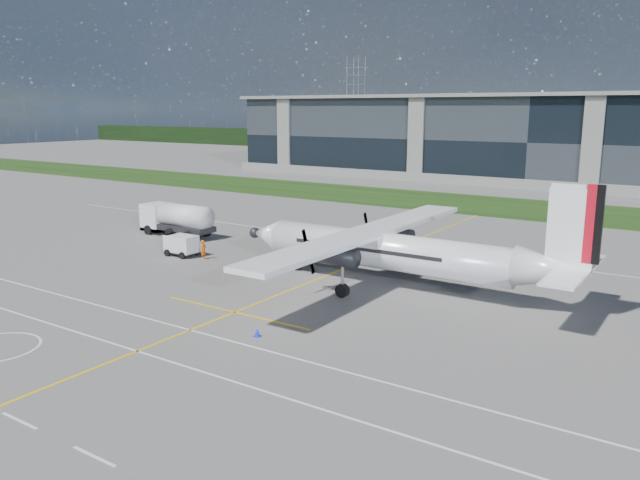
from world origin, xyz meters
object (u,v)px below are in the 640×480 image
Objects in this scene: turboprop_aircraft at (398,231)px; safety_cone_nose_stbd at (273,256)px; pylon_west at (356,103)px; safety_cone_nose_port at (253,264)px; baggage_tug at (181,245)px; safety_cone_portwing at (257,332)px; ground_crew_person at (203,248)px; safety_cone_stbdwing at (433,245)px; fuel_tanker_truck at (173,219)px.

turboprop_aircraft is 14.02m from safety_cone_nose_stbd.
safety_cone_nose_port is (76.46, -146.23, -14.75)m from pylon_west.
safety_cone_portwing is at bearing -32.87° from baggage_tug.
safety_cone_nose_stbd is at bearing 26.20° from baggage_tug.
safety_cone_stbdwing is at bearing -51.68° from ground_crew_person.
ground_crew_person reaches higher than safety_cone_nose_stbd.
ground_crew_person reaches higher than baggage_tug.
fuel_tanker_truck is 18.07× the size of safety_cone_stbdwing.
safety_cone_nose_stbd is (-13.27, 2.07, -4.02)m from turboprop_aircraft.
safety_cone_nose_port is at bearing -174.06° from turboprop_aircraft.
fuel_tanker_truck is at bearing 170.88° from turboprop_aircraft.
turboprop_aircraft is 9.09× the size of baggage_tug.
pylon_west reaches higher than safety_cone_nose_stbd.
baggage_tug is at bearing 147.13° from safety_cone_portwing.
turboprop_aircraft is 56.94× the size of safety_cone_stbdwing.
baggage_tug is at bearing 86.03° from ground_crew_person.
baggage_tug reaches higher than safety_cone_nose_stbd.
fuel_tanker_truck is at bearing 51.27° from ground_crew_person.
pylon_west is 60.00× the size of safety_cone_portwing.
turboprop_aircraft is 56.94× the size of safety_cone_portwing.
turboprop_aircraft is at bearing 81.33° from safety_cone_portwing.
fuel_tanker_truck is at bearing -66.60° from pylon_west.
safety_cone_stbdwing is 15.75m from safety_cone_nose_stbd.
fuel_tanker_truck reaches higher than safety_cone_portwing.
turboprop_aircraft is (89.11, -144.91, -10.73)m from pylon_west.
pylon_west is 9.58× the size of baggage_tug.
ground_crew_person is (-18.23, -1.43, -3.30)m from turboprop_aircraft.
fuel_tanker_truck is (60.75, -140.36, -13.31)m from pylon_west.
pylon_west is 60.00× the size of safety_cone_nose_stbd.
fuel_tanker_truck reaches higher than ground_crew_person.
baggage_tug is 2.54m from ground_crew_person.
pylon_west reaches higher than turboprop_aircraft.
baggage_tug reaches higher than safety_cone_nose_port.
safety_cone_stbdwing is (-3.31, 14.28, -4.02)m from turboprop_aircraft.
ground_crew_person is 20.28m from safety_cone_portwing.
safety_cone_nose_stbd is (75.85, -142.84, -14.75)m from pylon_west.
safety_cone_stbdwing is at bearing 59.09° from safety_cone_nose_port.
fuel_tanker_truck is 15.37m from safety_cone_nose_stbd.
ground_crew_person is at bearing -133.50° from safety_cone_stbdwing.
turboprop_aircraft is at bearing 4.46° from baggage_tug.
ground_crew_person is 6.11m from safety_cone_nose_stbd.
safety_cone_nose_port is at bearing 130.52° from safety_cone_portwing.
safety_cone_stbdwing is (-1.23, 27.97, 0.00)m from safety_cone_portwing.
turboprop_aircraft is 13.34m from safety_cone_nose_port.
safety_cone_nose_stbd is at bearing -62.97° from ground_crew_person.
safety_cone_nose_stbd is at bearing -9.34° from fuel_tanker_truck.
safety_cone_nose_stbd is at bearing -129.18° from safety_cone_stbdwing.
pylon_west is 181.50m from safety_cone_portwing.
safety_cone_nose_stbd is (-0.61, 3.39, 0.00)m from safety_cone_nose_port.
ground_crew_person is (70.89, -146.34, -14.03)m from pylon_west.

